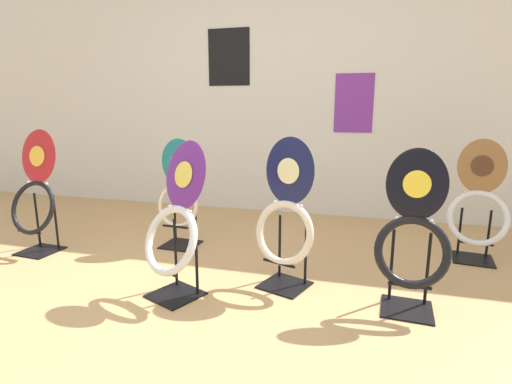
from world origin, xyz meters
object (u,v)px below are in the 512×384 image
object	(u,v)px
toilet_seat_display_jazz_black	(413,236)
toilet_seat_display_woodgrain	(478,209)
toilet_seat_display_purple_note	(175,226)
toilet_seat_display_crimson_swirl	(35,195)
toilet_seat_display_teal_sax	(179,195)
toilet_seat_display_navy_moon	(286,219)

from	to	relation	value
toilet_seat_display_jazz_black	toilet_seat_display_woodgrain	xyz separation A→B (m)	(0.55, 0.94, -0.05)
toilet_seat_display_woodgrain	toilet_seat_display_purple_note	distance (m)	2.20
toilet_seat_display_jazz_black	toilet_seat_display_crimson_swirl	world-z (taller)	toilet_seat_display_crimson_swirl
toilet_seat_display_teal_sax	toilet_seat_display_purple_note	xyz separation A→B (m)	(0.38, -0.81, 0.01)
toilet_seat_display_jazz_black	toilet_seat_display_purple_note	bearing A→B (deg)	-172.32
toilet_seat_display_woodgrain	toilet_seat_display_navy_moon	bearing A→B (deg)	-147.17
toilet_seat_display_jazz_black	toilet_seat_display_teal_sax	world-z (taller)	toilet_seat_display_jazz_black
toilet_seat_display_navy_moon	toilet_seat_display_purple_note	bearing A→B (deg)	-154.24
toilet_seat_display_jazz_black	toilet_seat_display_teal_sax	bearing A→B (deg)	159.84
toilet_seat_display_crimson_swirl	toilet_seat_display_purple_note	distance (m)	1.45
toilet_seat_display_jazz_black	toilet_seat_display_teal_sax	distance (m)	1.83
toilet_seat_display_crimson_swirl	toilet_seat_display_navy_moon	size ratio (longest dim) A/B	1.01
toilet_seat_display_crimson_swirl	toilet_seat_display_navy_moon	bearing A→B (deg)	-2.95
toilet_seat_display_purple_note	toilet_seat_display_crimson_swirl	bearing A→B (deg)	164.08
toilet_seat_display_woodgrain	toilet_seat_display_purple_note	bearing A→B (deg)	-149.35
toilet_seat_display_navy_moon	toilet_seat_display_teal_sax	size ratio (longest dim) A/B	1.08
toilet_seat_display_teal_sax	toilet_seat_display_woodgrain	bearing A→B (deg)	7.72
toilet_seat_display_navy_moon	toilet_seat_display_teal_sax	world-z (taller)	toilet_seat_display_navy_moon
toilet_seat_display_crimson_swirl	toilet_seat_display_woodgrain	size ratio (longest dim) A/B	1.07
toilet_seat_display_jazz_black	toilet_seat_display_crimson_swirl	xyz separation A→B (m)	(-2.74, 0.22, 0.02)
toilet_seat_display_teal_sax	toilet_seat_display_crimson_swirl	bearing A→B (deg)	-157.73
toilet_seat_display_teal_sax	toilet_seat_display_purple_note	distance (m)	0.90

